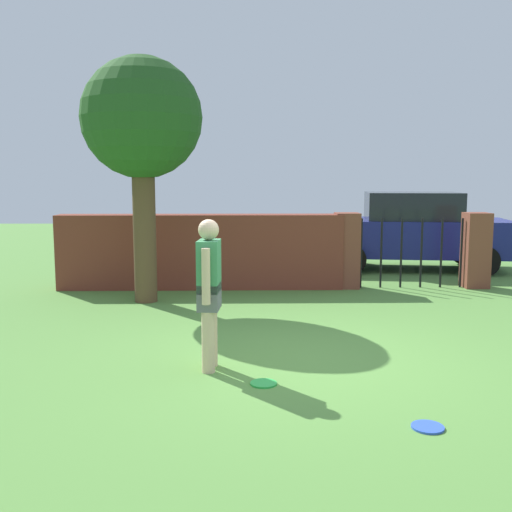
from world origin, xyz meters
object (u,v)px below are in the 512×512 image
object	(u,v)px
tree	(142,123)
frisbee_green	(264,383)
frisbee_blue	(428,427)
car	(411,231)
person	(209,287)

from	to	relation	value
tree	frisbee_green	world-z (taller)	tree
tree	frisbee_blue	world-z (taller)	tree
tree	car	distance (m)	6.68
car	person	bearing A→B (deg)	66.56
frisbee_green	frisbee_blue	size ratio (longest dim) A/B	1.00
frisbee_green	frisbee_blue	xyz separation A→B (m)	(1.32, -1.07, 0.00)
frisbee_blue	person	bearing A→B (deg)	140.21
person	frisbee_blue	world-z (taller)	person
person	frisbee_blue	size ratio (longest dim) A/B	6.00
frisbee_green	car	bearing A→B (deg)	64.55
car	frisbee_blue	world-z (taller)	car
tree	person	world-z (taller)	tree
car	frisbee_blue	distance (m)	8.83
tree	person	bearing A→B (deg)	-70.36
person	car	distance (m)	8.06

